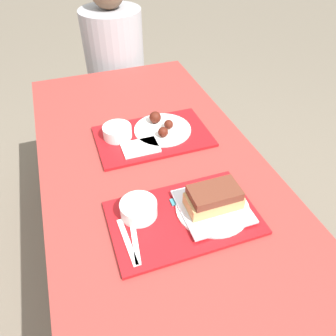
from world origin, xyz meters
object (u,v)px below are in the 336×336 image
(bowl_coleslaw_near, at_px, (139,208))
(bowl_coleslaw_far, at_px, (117,131))
(tray_far, at_px, (153,136))
(wings_plate_far, at_px, (162,127))
(tray_near, at_px, (183,218))
(person_seated_across, at_px, (114,52))
(brisket_sandwich_plate, at_px, (213,202))

(bowl_coleslaw_near, height_order, bowl_coleslaw_far, same)
(tray_far, height_order, wings_plate_far, wings_plate_far)
(bowl_coleslaw_far, bearing_deg, wings_plate_far, -4.22)
(tray_near, height_order, bowl_coleslaw_far, bowl_coleslaw_far)
(bowl_coleslaw_far, xyz_separation_m, person_seated_across, (0.17, 0.85, -0.03))
(brisket_sandwich_plate, bearing_deg, wings_plate_far, 91.76)
(tray_far, distance_m, wings_plate_far, 0.06)
(brisket_sandwich_plate, xyz_separation_m, person_seated_across, (-0.03, 1.32, -0.03))
(bowl_coleslaw_near, height_order, brisket_sandwich_plate, brisket_sandwich_plate)
(tray_near, bearing_deg, bowl_coleslaw_near, 156.78)
(brisket_sandwich_plate, xyz_separation_m, bowl_coleslaw_far, (-0.20, 0.47, -0.01))
(tray_near, xyz_separation_m, wings_plate_far, (0.08, 0.46, 0.02))
(bowl_coleslaw_near, distance_m, person_seated_across, 1.28)
(bowl_coleslaw_near, bearing_deg, tray_far, 66.79)
(bowl_coleslaw_near, bearing_deg, brisket_sandwich_plate, -13.96)
(bowl_coleslaw_far, distance_m, wings_plate_far, 0.18)
(bowl_coleslaw_near, relative_size, person_seated_across, 0.16)
(tray_near, distance_m, tray_far, 0.44)
(tray_far, bearing_deg, person_seated_across, 87.93)
(tray_far, bearing_deg, brisket_sandwich_plate, -82.18)
(bowl_coleslaw_far, bearing_deg, tray_near, -78.21)
(tray_far, distance_m, person_seated_across, 0.89)
(brisket_sandwich_plate, bearing_deg, tray_near, 179.22)
(bowl_coleslaw_near, xyz_separation_m, person_seated_across, (0.20, 1.27, -0.03))
(tray_near, bearing_deg, bowl_coleslaw_far, 101.79)
(brisket_sandwich_plate, height_order, person_seated_across, person_seated_across)
(bowl_coleslaw_near, distance_m, bowl_coleslaw_far, 0.42)
(tray_far, relative_size, brisket_sandwich_plate, 1.95)
(brisket_sandwich_plate, height_order, bowl_coleslaw_far, brisket_sandwich_plate)
(bowl_coleslaw_near, bearing_deg, bowl_coleslaw_far, 86.22)
(wings_plate_far, bearing_deg, person_seated_across, 90.91)
(brisket_sandwich_plate, bearing_deg, person_seated_across, 91.21)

